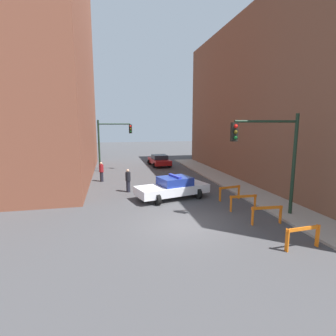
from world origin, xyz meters
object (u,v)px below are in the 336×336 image
Objects in this scene: police_car at (173,187)px; parked_car_near at (159,160)px; traffic_light_far at (110,138)px; traffic_light_near at (275,150)px; barrier_back at (243,200)px; pedestrian_corner at (101,171)px; barrier_mid at (267,212)px; pedestrian_crossing at (128,180)px; barrier_front at (303,234)px; barrier_corner at (230,191)px.

police_car is 1.14× the size of parked_car_near.
parked_car_near is (5.49, 2.08, -2.72)m from traffic_light_far.
parked_car_near is (-2.54, 17.86, -2.86)m from traffic_light_near.
police_car is at bearing -100.77° from parked_car_near.
traffic_light_near is 1.18× the size of parked_car_near.
traffic_light_far reaches higher than barrier_back.
barrier_back is at bearing 126.65° from traffic_light_near.
pedestrian_corner is 1.04× the size of barrier_mid.
traffic_light_far is 6.47m from parked_car_near.
pedestrian_corner is 12.37m from barrier_back.
pedestrian_corner reaches higher than barrier_mid.
pedestrian_corner is (-4.68, 6.21, 0.14)m from police_car.
pedestrian_crossing is (-6.88, 6.74, -2.67)m from traffic_light_near.
traffic_light_far reaches higher than pedestrian_crossing.
traffic_light_far is at bearing 7.09° from pedestrian_corner.
police_car is 3.14× the size of barrier_back.
parked_car_near is at bearing 98.09° from traffic_light_near.
traffic_light_near is 4.59m from barrier_front.
parked_car_near is 2.79× the size of barrier_corner.
pedestrian_crossing is 1.04× the size of barrier_mid.
pedestrian_crossing is at bearing -115.25° from parked_car_near.
pedestrian_corner is at bearing 129.45° from traffic_light_near.
pedestrian_crossing is at bearing 128.77° from barrier_mid.
traffic_light_near is 14.14m from pedestrian_corner.
pedestrian_crossing and pedestrian_corner have the same top height.
barrier_back is at bearing -95.46° from barrier_corner.
parked_car_near is 2.76× the size of barrier_back.
barrier_back is (-0.13, 2.07, 0.00)m from barrier_mid.
barrier_back is at bearing 93.56° from barrier_mid.
police_car is at bearing 122.04° from barrier_mid.
barrier_back is (-0.91, 1.22, -2.91)m from traffic_light_near.
barrier_front is at bearing -172.98° from police_car.
barrier_corner is (0.20, 6.77, 0.00)m from barrier_front.
traffic_light_near reaches higher than pedestrian_crossing.
barrier_front is (7.13, -19.22, -2.78)m from traffic_light_far.
pedestrian_corner is at bearing -135.29° from parked_car_near.
barrier_back is at bearing 90.09° from barrier_front.
barrier_mid is (7.25, -16.64, -2.78)m from traffic_light_far.
barrier_corner is (3.43, -1.18, -0.11)m from police_car.
barrier_corner is at bearing -124.06° from police_car.
barrier_mid is (6.10, -7.59, -0.24)m from pedestrian_crossing.
traffic_light_near is 3.13× the size of pedestrian_corner.
pedestrian_crossing is 9.74m from barrier_mid.
barrier_mid and barrier_back have the same top height.
barrier_front is 1.00× the size of barrier_back.
traffic_light_near is at bearing -63.03° from traffic_light_far.
barrier_front and barrier_back have the same top height.
barrier_front is (7.92, -14.16, -0.24)m from pedestrian_corner.
barrier_front is (1.64, -21.29, -0.06)m from parked_car_near.
pedestrian_crossing is 8.13m from barrier_back.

